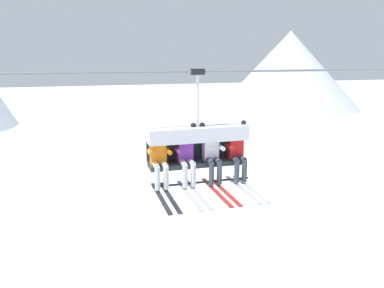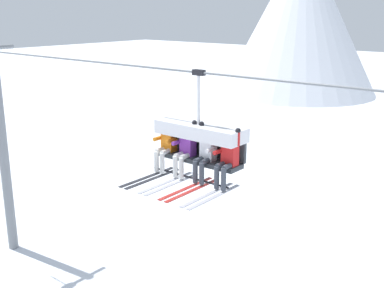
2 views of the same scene
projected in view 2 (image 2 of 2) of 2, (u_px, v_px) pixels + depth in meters
name	position (u px, v px, depth m)	size (l,w,h in m)	color
mountain_peak_west	(301.00, 17.00, 51.49)	(16.81, 16.81, 16.39)	white
lift_tower_near	(2.00, 146.00, 17.69)	(0.36, 1.88, 7.98)	slate
lift_cable	(175.00, 70.00, 10.56)	(20.37, 0.05, 0.05)	slate
chairlift_chair	(201.00, 137.00, 10.59)	(2.13, 0.74, 2.34)	#33383D
skier_orange	(165.00, 145.00, 11.02)	(0.46, 1.70, 1.23)	orange
skier_purple	(185.00, 149.00, 10.67)	(0.48, 1.70, 1.34)	purple
skier_white	(205.00, 153.00, 10.33)	(0.48, 1.70, 1.34)	silver
skier_red	(227.00, 158.00, 9.98)	(0.48, 1.70, 1.34)	red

